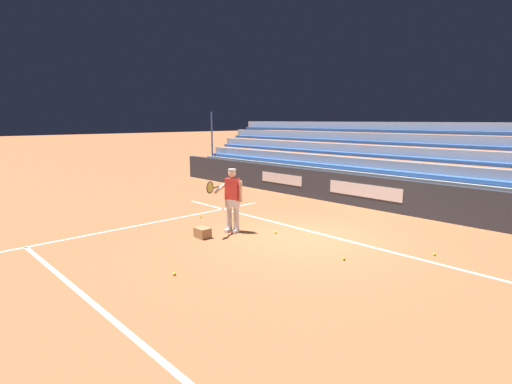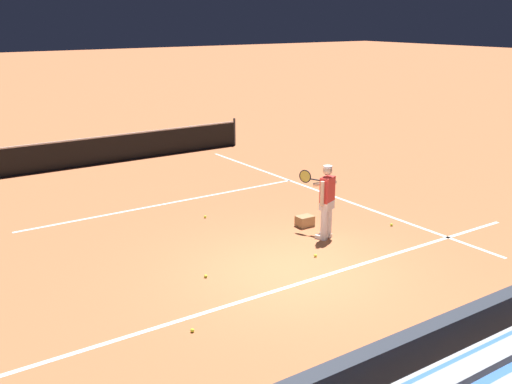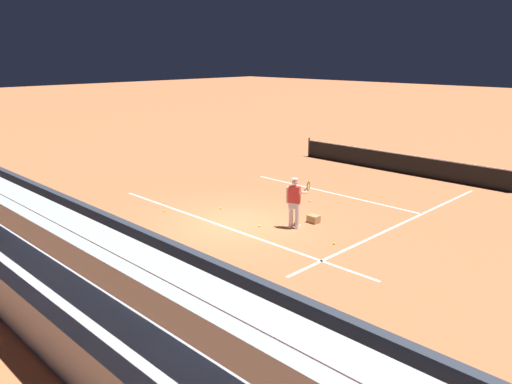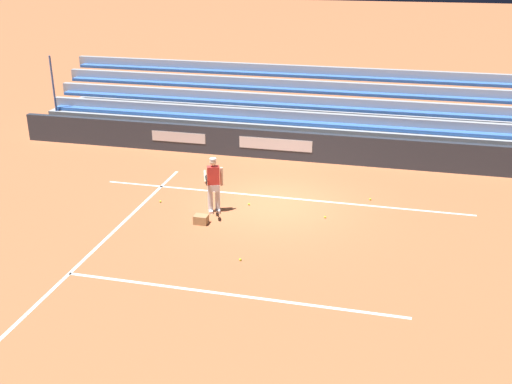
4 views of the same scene
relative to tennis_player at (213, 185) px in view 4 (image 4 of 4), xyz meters
name	(u,v)px [view 4 (image 4 of 4)]	position (x,y,z in m)	size (l,w,h in m)	color
ground_plane	(278,203)	(-1.75, -1.09, -0.89)	(160.00, 160.00, 0.00)	#B7663D
court_baseline_white	(281,197)	(-1.75, -1.59, -0.89)	(12.00, 0.10, 0.01)	white
court_sideline_white	(98,246)	(2.36, 2.91, -0.89)	(0.10, 12.00, 0.01)	white
court_service_line_white	(229,294)	(-1.75, 4.41, -0.89)	(8.22, 0.10, 0.01)	white
back_wall_sponsor_board	(301,146)	(-1.74, -5.34, -0.34)	(22.90, 0.25, 1.10)	#2D333D
bleacher_stand	(310,125)	(-1.75, -7.57, -0.13)	(21.75, 3.20, 3.40)	#9EA3A8
tennis_player	(213,185)	(0.00, 0.00, 0.00)	(0.58, 1.07, 1.71)	silver
ball_box_cardboard	(201,219)	(0.12, 0.89, -0.76)	(0.40, 0.30, 0.26)	#A87F51
tennis_ball_on_baseline	(325,217)	(-3.34, -0.34, -0.86)	(0.07, 0.07, 0.07)	#CCE533
tennis_ball_midcourt	(240,260)	(-1.57, 2.78, -0.86)	(0.07, 0.07, 0.07)	#CCE533
tennis_ball_stray_back	(160,201)	(1.87, -0.30, -0.86)	(0.07, 0.07, 0.07)	#CCE533
tennis_ball_toward_net	(370,199)	(-4.56, -2.04, -0.86)	(0.07, 0.07, 0.07)	#CCE533
tennis_ball_by_box	(249,204)	(-0.90, -0.75, -0.86)	(0.07, 0.07, 0.07)	#CCE533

